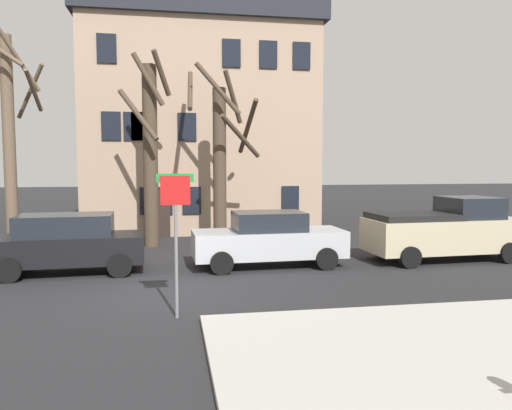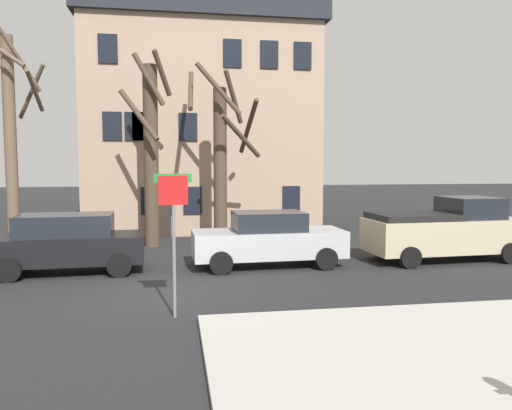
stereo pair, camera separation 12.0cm
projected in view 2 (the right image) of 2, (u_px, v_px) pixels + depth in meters
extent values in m
plane|color=#262628|center=(165.00, 291.00, 12.41)|extent=(120.00, 120.00, 0.00)
cube|color=#B7B5AD|center=(489.00, 375.00, 7.34)|extent=(8.28, 6.93, 0.12)
cube|color=tan|center=(200.00, 133.00, 25.67)|extent=(10.72, 8.40, 9.60)
cube|color=#23262D|center=(199.00, 19.00, 25.19)|extent=(11.22, 8.90, 1.99)
cube|color=#2D231E|center=(158.00, 213.00, 21.46)|extent=(1.10, 0.12, 2.10)
cube|color=black|center=(150.00, 201.00, 21.37)|extent=(0.80, 0.08, 1.20)
cube|color=black|center=(164.00, 201.00, 21.47)|extent=(0.80, 0.08, 1.20)
cube|color=black|center=(193.00, 200.00, 21.67)|extent=(0.80, 0.08, 1.20)
cube|color=black|center=(291.00, 199.00, 22.40)|extent=(0.80, 0.08, 1.20)
cube|color=black|center=(112.00, 126.00, 20.85)|extent=(0.80, 0.08, 1.20)
cube|color=black|center=(134.00, 126.00, 21.00)|extent=(0.80, 0.08, 1.20)
cube|color=black|center=(142.00, 126.00, 21.05)|extent=(0.80, 0.08, 1.20)
cube|color=black|center=(188.00, 127.00, 21.37)|extent=(0.80, 0.08, 1.20)
cube|color=black|center=(108.00, 49.00, 20.57)|extent=(0.80, 0.08, 1.20)
cube|color=black|center=(232.00, 53.00, 21.43)|extent=(0.80, 0.08, 1.20)
cube|color=black|center=(269.00, 55.00, 21.69)|extent=(0.80, 0.08, 1.20)
cube|color=black|center=(303.00, 56.00, 21.94)|extent=(0.80, 0.08, 1.20)
cylinder|color=brown|center=(11.00, 144.00, 18.39)|extent=(0.44, 0.44, 7.92)
cylinder|color=brown|center=(35.00, 91.00, 18.37)|extent=(0.17, 1.94, 1.35)
cylinder|color=brown|center=(32.00, 92.00, 18.93)|extent=(1.43, 1.48, 1.97)
cylinder|color=brown|center=(20.00, 60.00, 17.75)|extent=(1.20, 1.37, 2.08)
cylinder|color=#4C3D2D|center=(151.00, 157.00, 18.92)|extent=(0.56, 0.56, 6.94)
cylinder|color=#4C3D2D|center=(162.00, 73.00, 18.48)|extent=(0.77, 1.16, 1.59)
cylinder|color=#4C3D2D|center=(149.00, 79.00, 18.18)|extent=(1.20, 0.23, 1.93)
cylinder|color=#4C3D2D|center=(139.00, 115.00, 18.08)|extent=(1.56, 1.02, 1.95)
cylinder|color=#4C3D2D|center=(220.00, 167.00, 19.36)|extent=(0.52, 0.52, 6.14)
cylinder|color=#4C3D2D|center=(233.00, 97.00, 18.87)|extent=(0.93, 1.21, 1.93)
cylinder|color=#4C3D2D|center=(191.00, 90.00, 18.99)|extent=(0.31, 2.35, 1.82)
cylinder|color=#4C3D2D|center=(249.00, 127.00, 19.55)|extent=(0.47, 2.43, 2.01)
cylinder|color=#4C3D2D|center=(218.00, 89.00, 18.32)|extent=(1.74, 0.45, 1.97)
cylinder|color=#4C3D2D|center=(241.00, 136.00, 18.61)|extent=(1.77, 1.66, 1.58)
cube|color=black|center=(70.00, 249.00, 14.47)|extent=(4.35, 1.99, 0.80)
cube|color=#1E232B|center=(66.00, 225.00, 14.39)|extent=(2.72, 1.69, 0.62)
cylinder|color=black|center=(122.00, 254.00, 15.67)|extent=(0.69, 0.25, 0.68)
cylinder|color=black|center=(119.00, 265.00, 13.95)|extent=(0.69, 0.25, 0.68)
cylinder|color=black|center=(24.00, 258.00, 15.05)|extent=(0.69, 0.25, 0.68)
cylinder|color=black|center=(8.00, 270.00, 13.33)|extent=(0.69, 0.25, 0.68)
cube|color=#B7BABF|center=(268.00, 243.00, 15.38)|extent=(4.75, 1.87, 0.82)
cube|color=#1E232B|center=(269.00, 221.00, 15.32)|extent=(2.20, 1.59, 0.58)
cylinder|color=black|center=(309.00, 249.00, 16.57)|extent=(0.69, 0.24, 0.68)
cylinder|color=black|center=(326.00, 259.00, 14.87)|extent=(0.69, 0.24, 0.68)
cylinder|color=black|center=(214.00, 252.00, 15.95)|extent=(0.69, 0.24, 0.68)
cylinder|color=black|center=(221.00, 263.00, 14.26)|extent=(0.69, 0.24, 0.68)
cube|color=#C6B793|center=(444.00, 235.00, 16.36)|extent=(5.23, 2.15, 1.08)
cube|color=#1E232B|center=(470.00, 208.00, 16.48)|extent=(1.72, 1.77, 0.70)
cube|color=black|center=(413.00, 216.00, 16.07)|extent=(2.76, 1.97, 0.20)
cylinder|color=black|center=(472.00, 244.00, 17.70)|extent=(0.69, 0.25, 0.68)
cylinder|color=black|center=(510.00, 253.00, 15.82)|extent=(0.69, 0.25, 0.68)
cylinder|color=black|center=(382.00, 247.00, 16.99)|extent=(0.69, 0.25, 0.68)
cylinder|color=black|center=(410.00, 258.00, 15.10)|extent=(0.69, 0.25, 0.68)
cylinder|color=slate|center=(174.00, 247.00, 10.16)|extent=(0.07, 0.07, 2.96)
cube|color=red|center=(173.00, 190.00, 10.05)|extent=(0.60, 0.03, 0.60)
cube|color=#1E8C38|center=(173.00, 178.00, 10.07)|extent=(0.76, 0.02, 0.18)
torus|color=black|center=(15.00, 246.00, 17.11)|extent=(0.71, 0.08, 0.71)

